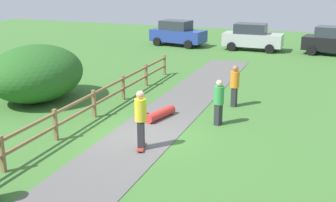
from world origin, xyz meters
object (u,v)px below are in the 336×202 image
object	(u,v)px
bystander_orange	(235,84)
parked_car_silver	(252,37)
parked_car_black	(335,41)
skater_fallen	(159,114)
bystander_green	(219,100)
skater_riding	(141,117)
parked_car_blue	(177,33)
bush_large	(36,73)

from	to	relation	value
bystander_orange	parked_car_silver	world-z (taller)	parked_car_silver
bystander_orange	parked_car_black	bearing A→B (deg)	74.14
bystander_orange	parked_car_black	xyz separation A→B (m)	(3.94, 13.87, -0.02)
skater_fallen	bystander_green	bearing A→B (deg)	3.35
skater_riding	parked_car_silver	world-z (taller)	skater_riding
skater_riding	parked_car_blue	bearing A→B (deg)	105.93
bush_large	skater_fallen	xyz separation A→B (m)	(5.94, -0.45, -1.03)
skater_fallen	bystander_orange	size ratio (longest dim) A/B	0.90
skater_riding	parked_car_blue	distance (m)	20.24
skater_fallen	bystander_orange	distance (m)	3.62
skater_riding	bystander_green	xyz separation A→B (m)	(1.75, 3.13, -0.16)
parked_car_black	skater_riding	bearing A→B (deg)	-106.50
bystander_green	parked_car_blue	xyz separation A→B (m)	(-7.30, 16.33, 0.01)
bush_large	parked_car_blue	xyz separation A→B (m)	(0.97, 16.02, -0.27)
bystander_green	parked_car_black	distance (m)	16.82
skater_fallen	parked_car_black	distance (m)	17.66
bystander_green	parked_car_silver	distance (m)	16.40
bush_large	skater_fallen	bearing A→B (deg)	-4.30
bush_large	bystander_green	size ratio (longest dim) A/B	2.66
skater_riding	bush_large	bearing A→B (deg)	152.20
bystander_green	skater_riding	bearing A→B (deg)	-119.22
bush_large	parked_car_black	xyz separation A→B (m)	(12.28, 16.02, -0.27)
bystander_green	parked_car_silver	size ratio (longest dim) A/B	0.41
bush_large	skater_fallen	world-z (taller)	bush_large
skater_riding	parked_car_silver	distance (m)	19.45
skater_fallen	parked_car_blue	world-z (taller)	parked_car_blue
parked_car_blue	skater_riding	bearing A→B (deg)	-74.07
skater_fallen	parked_car_silver	bearing A→B (deg)	87.41
skater_fallen	bystander_green	world-z (taller)	bystander_green
bystander_green	parked_car_blue	world-z (taller)	parked_car_blue
bush_large	parked_car_blue	world-z (taller)	bush_large
bystander_orange	parked_car_blue	world-z (taller)	parked_car_blue
parked_car_black	parked_car_blue	distance (m)	11.32
bush_large	skater_riding	size ratio (longest dim) A/B	2.37
parked_car_blue	parked_car_silver	world-z (taller)	same
bystander_green	parked_car_black	world-z (taller)	parked_car_black
skater_riding	bystander_green	distance (m)	3.59
parked_car_blue	parked_car_black	bearing A→B (deg)	-0.00
skater_fallen	parked_car_black	bearing A→B (deg)	68.94
bystander_green	parked_car_blue	distance (m)	17.89
bush_large	skater_riding	distance (m)	7.37
skater_riding	parked_car_blue	world-z (taller)	skater_riding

